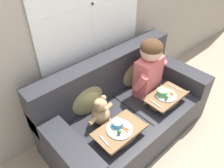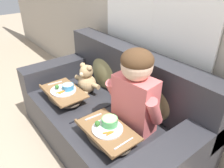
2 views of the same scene
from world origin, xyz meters
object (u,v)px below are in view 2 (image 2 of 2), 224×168
object	(u,v)px
child_figure	(135,88)
teddy_bear	(87,80)
lap_tray_child	(107,134)
throw_pillow_behind_teddy	(105,69)
throw_pillow_behind_child	(154,97)
lap_tray_teddy	(64,95)
couch	(110,113)

from	to	relation	value
child_figure	teddy_bear	bearing A→B (deg)	-179.75
lap_tray_child	throw_pillow_behind_teddy	bearing A→B (deg)	144.85
throw_pillow_behind_child	lap_tray_child	size ratio (longest dim) A/B	0.90
teddy_bear	lap_tray_teddy	world-z (taller)	teddy_bear
couch	teddy_bear	distance (m)	0.41
couch	lap_tray_teddy	world-z (taller)	couch
teddy_bear	lap_tray_teddy	distance (m)	0.27
throw_pillow_behind_teddy	lap_tray_child	xyz separation A→B (m)	(0.70, -0.49, -0.13)
throw_pillow_behind_child	teddy_bear	xyz separation A→B (m)	(-0.70, -0.23, -0.06)
throw_pillow_behind_child	child_figure	xyz separation A→B (m)	(0.00, -0.23, 0.17)
throw_pillow_behind_child	lap_tray_teddy	world-z (taller)	throw_pillow_behind_child
couch	lap_tray_teddy	distance (m)	0.48
throw_pillow_behind_child	lap_tray_child	world-z (taller)	throw_pillow_behind_child
child_figure	couch	bearing A→B (deg)	175.69
couch	throw_pillow_behind_child	size ratio (longest dim) A/B	4.30
lap_tray_child	couch	bearing A→B (deg)	140.26
throw_pillow_behind_child	lap_tray_teddy	xyz separation A→B (m)	(-0.70, -0.49, -0.14)
couch	throw_pillow_behind_teddy	bearing A→B (deg)	149.99
child_figure	teddy_bear	distance (m)	0.73
couch	throw_pillow_behind_child	world-z (taller)	couch
throw_pillow_behind_child	child_figure	distance (m)	0.28
child_figure	teddy_bear	xyz separation A→B (m)	(-0.70, -0.00, -0.23)
child_figure	lap_tray_teddy	world-z (taller)	child_figure
couch	lap_tray_child	xyz separation A→B (m)	(0.35, -0.29, 0.15)
child_figure	lap_tray_child	bearing A→B (deg)	-90.41
couch	lap_tray_child	bearing A→B (deg)	-39.74
lap_tray_child	throw_pillow_behind_child	bearing A→B (deg)	89.80
throw_pillow_behind_child	teddy_bear	bearing A→B (deg)	-161.67
lap_tray_child	lap_tray_teddy	size ratio (longest dim) A/B	1.00
throw_pillow_behind_teddy	child_figure	bearing A→B (deg)	-18.08
throw_pillow_behind_child	lap_tray_teddy	size ratio (longest dim) A/B	0.90
throw_pillow_behind_teddy	throw_pillow_behind_child	bearing A→B (deg)	0.00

